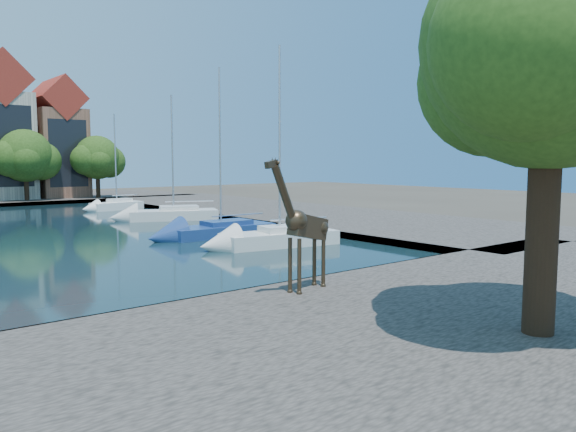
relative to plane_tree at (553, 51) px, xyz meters
name	(u,v)px	position (x,y,z in m)	size (l,w,h in m)	color
ground	(122,326)	(-7.62, 9.01, -7.67)	(160.00, 160.00, 0.00)	#38332B
near_quay	(259,392)	(-7.62, 2.01, -7.42)	(50.00, 14.00, 0.50)	#514B47
right_quay	(281,212)	(17.38, 33.01, -7.42)	(14.00, 52.00, 0.50)	#514B47
plane_tree	(553,51)	(0.00, 0.00, 0.00)	(8.32, 6.40, 10.62)	#332114
townhouse_east_end	(56,142)	(7.38, 64.99, -0.56)	(5.44, 9.18, 14.43)	brown
far_tree_east	(26,157)	(2.49, 59.50, -2.43)	(7.54, 5.80, 7.84)	#332114
far_tree_far_east	(98,159)	(10.48, 59.50, -2.60)	(6.76, 5.20, 7.36)	#332114
giraffe_statue	(304,227)	(-1.76, 7.45, -4.96)	(3.13, 1.04, 4.50)	#392B1C
sailboat_right_a	(280,235)	(5.53, 18.06, -6.97)	(7.00, 3.46, 11.23)	silver
sailboat_right_b	(221,228)	(5.11, 23.68, -7.06)	(7.04, 2.53, 10.69)	navy
sailboat_right_c	(174,212)	(7.38, 34.55, -6.98)	(7.43, 4.98, 10.10)	silver
sailboat_right_d	(117,204)	(7.38, 46.46, -6.99)	(5.25, 2.53, 9.34)	white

